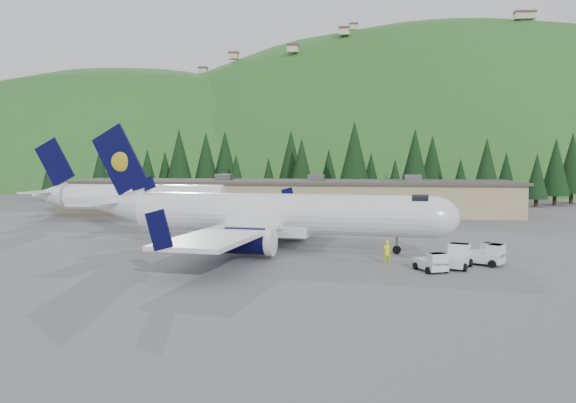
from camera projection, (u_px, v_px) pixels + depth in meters
The scene contains 11 objects.
ground at pixel (279, 249), 51.77m from camera, with size 600.00×600.00×0.00m, color #5A5A5F.
airliner at pixel (268, 215), 51.82m from camera, with size 35.69×33.57×11.84m.
second_airliner at pixel (124, 197), 76.76m from camera, with size 27.50×11.00×10.05m.
baggage_tug_a at pixel (483, 253), 45.94m from camera, with size 2.92×2.44×1.39m.
baggage_tug_b at pixel (486, 255), 43.68m from camera, with size 3.56×3.01×1.70m.
baggage_tug_c at pixel (457, 257), 42.73m from camera, with size 2.83×3.63×1.74m.
terminal_building at pixel (285, 196), 89.83m from camera, with size 71.00×17.00×6.10m.
baggage_tug_d at pixel (433, 263), 41.00m from camera, with size 2.48×3.09×1.48m.
ramp_worker at pixel (387, 252), 44.66m from camera, with size 0.66×0.43×1.80m, color #F7FF16.
tree_line at pixel (301, 165), 112.75m from camera, with size 112.12×19.79×14.46m.
hills at pixel (466, 362), 254.92m from camera, with size 614.00×330.00×300.00m.
Camera 1 is at (8.03, -50.72, 8.01)m, focal length 35.00 mm.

